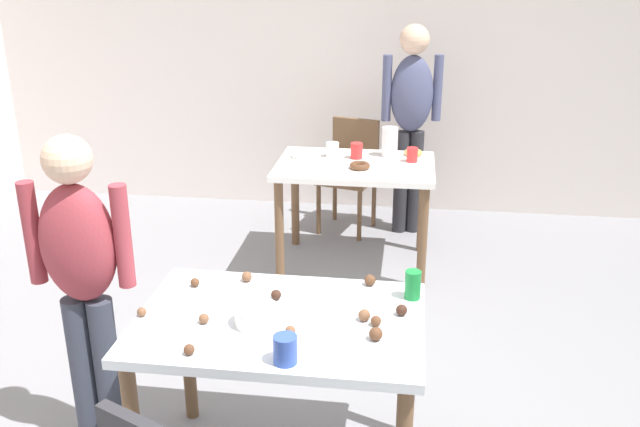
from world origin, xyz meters
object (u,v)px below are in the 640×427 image
(soda_can, at_px, (413,285))
(pitcher_far, at_px, (390,142))
(person_girl_near, at_px, (82,272))
(dining_table_near, at_px, (280,341))
(person_adult_far, at_px, (411,111))
(chair_far_table, at_px, (351,168))
(dining_table_far, at_px, (355,179))
(mixing_bowl, at_px, (257,316))

(soda_can, xyz_separation_m, pitcher_far, (-0.19, 2.12, 0.04))
(person_girl_near, bearing_deg, dining_table_near, -5.59)
(pitcher_far, bearing_deg, person_adult_far, 74.20)
(chair_far_table, distance_m, soda_can, 2.70)
(soda_can, bearing_deg, dining_table_near, -155.20)
(person_girl_near, relative_size, person_adult_far, 0.89)
(dining_table_far, height_order, chair_far_table, chair_far_table)
(dining_table_far, distance_m, person_adult_far, 0.85)
(dining_table_near, distance_m, soda_can, 0.59)
(dining_table_far, height_order, person_adult_far, person_adult_far)
(person_girl_near, distance_m, soda_can, 1.37)
(dining_table_far, bearing_deg, dining_table_near, -92.88)
(chair_far_table, bearing_deg, pitcher_far, -58.39)
(dining_table_far, relative_size, person_adult_far, 0.66)
(mixing_bowl, bearing_deg, person_adult_far, 79.44)
(dining_table_far, distance_m, pitcher_far, 0.37)
(dining_table_near, xyz_separation_m, person_girl_near, (-0.84, 0.08, 0.21))
(person_girl_near, bearing_deg, mixing_bowl, -10.44)
(dining_table_far, relative_size, soda_can, 8.72)
(mixing_bowl, height_order, soda_can, soda_can)
(chair_far_table, relative_size, pitcher_far, 4.22)
(person_girl_near, relative_size, pitcher_far, 6.98)
(dining_table_far, distance_m, chair_far_table, 0.75)
(dining_table_far, relative_size, pitcher_far, 5.17)
(chair_far_table, height_order, mixing_bowl, chair_far_table)
(dining_table_near, xyz_separation_m, mixing_bowl, (-0.08, -0.06, 0.14))
(dining_table_near, height_order, person_girl_near, person_girl_near)
(chair_far_table, bearing_deg, mixing_bowl, -91.72)
(dining_table_far, xyz_separation_m, chair_far_table, (-0.10, 0.73, -0.14))
(pitcher_far, bearing_deg, mixing_bowl, -99.49)
(mixing_bowl, xyz_separation_m, soda_can, (0.59, 0.30, 0.02))
(person_girl_near, bearing_deg, soda_can, 6.50)
(chair_far_table, bearing_deg, person_adult_far, -3.89)
(soda_can, relative_size, pitcher_far, 0.59)
(dining_table_far, distance_m, mixing_bowl, 2.22)
(person_adult_far, bearing_deg, person_girl_near, -115.35)
(person_adult_far, distance_m, soda_can, 2.61)
(dining_table_far, relative_size, mixing_bowl, 6.27)
(chair_far_table, distance_m, person_girl_near, 2.94)
(dining_table_far, relative_size, person_girl_near, 0.74)
(dining_table_near, relative_size, person_girl_near, 0.78)
(person_adult_far, height_order, pitcher_far, person_adult_far)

